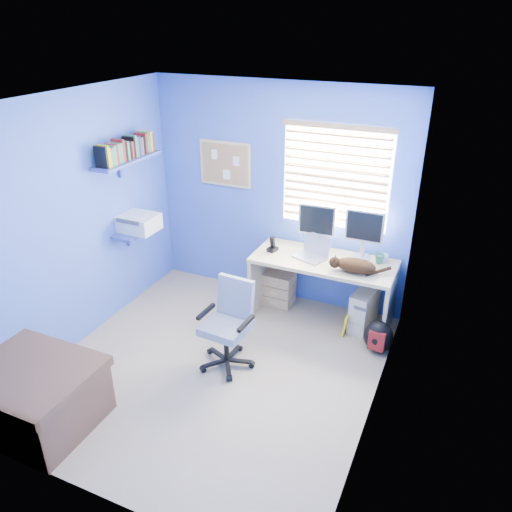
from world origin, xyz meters
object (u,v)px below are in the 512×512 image
at_px(cat, 356,266).
at_px(tower_pc, 364,309).
at_px(laptop, 310,248).
at_px(desk, 322,290).
at_px(office_chair, 228,335).

distance_m(cat, tower_pc, 0.62).
bearing_deg(cat, laptop, 156.64).
distance_m(desk, cat, 0.60).
distance_m(laptop, cat, 0.54).
bearing_deg(cat, desk, 149.45).
xyz_separation_m(laptop, tower_pc, (0.63, 0.05, -0.62)).
bearing_deg(tower_pc, laptop, -166.88).
bearing_deg(cat, tower_pc, 50.41).
bearing_deg(office_chair, tower_pc, 47.15).
relative_size(desk, cat, 3.73).
relative_size(desk, laptop, 4.60).
bearing_deg(laptop, office_chair, -91.92).
distance_m(laptop, tower_pc, 0.89).
relative_size(cat, tower_pc, 0.90).
relative_size(tower_pc, office_chair, 0.52).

